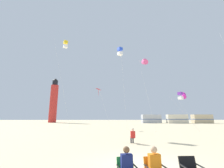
{
  "coord_description": "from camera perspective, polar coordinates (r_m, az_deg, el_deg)",
  "views": [
    {
      "loc": [
        -1.59,
        -6.94,
        2.04
      ],
      "look_at": [
        -0.83,
        10.1,
        5.72
      ],
      "focal_mm": 24.46,
      "sensor_mm": 36.0,
      "label": 1
    }
  ],
  "objects": [
    {
      "name": "ground",
      "position": [
        7.41,
        11.25,
        -27.92
      ],
      "size": [
        200.0,
        200.0,
        0.0
      ],
      "primitive_type": "plane",
      "color": "beige"
    },
    {
      "name": "spectator_green_chair",
      "position": [
        5.09,
        5.75,
        -28.37
      ],
      "size": [
        0.37,
        0.53,
        1.16
      ],
      "rotation": [
        0.0,
        0.0,
        0.11
      ],
      "color": "navy",
      "rests_on": "ground"
    },
    {
      "name": "spectator_orange_chair",
      "position": [
        5.24,
        16.04,
        -27.49
      ],
      "size": [
        0.36,
        0.52,
        1.16
      ],
      "rotation": [
        0.0,
        0.0,
        0.08
      ],
      "color": "orange",
      "rests_on": "ground"
    },
    {
      "name": "kite_flyer_standing",
      "position": [
        12.82,
        7.72,
        -18.46
      ],
      "size": [
        0.35,
        0.52,
        1.16
      ],
      "rotation": [
        0.0,
        0.0,
        3.19
      ],
      "color": "red",
      "rests_on": "ground"
    },
    {
      "name": "kite_box_blue",
      "position": [
        22.62,
        3.0,
        12.01
      ],
      "size": [
        1.26,
        1.26,
        11.9
      ],
      "color": "silver",
      "rests_on": "ground"
    },
    {
      "name": "kite_tube_rainbow",
      "position": [
        23.23,
        12.1,
        8.1
      ],
      "size": [
        1.86,
        2.57,
        10.69
      ],
      "color": "silver",
      "rests_on": "ground"
    },
    {
      "name": "kite_diamond_scarlet",
      "position": [
        28.7,
        -4.95,
        -2.45
      ],
      "size": [
        3.02,
        3.02,
        7.34
      ],
      "color": "silver",
      "rests_on": "ground"
    },
    {
      "name": "kite_tube_magenta",
      "position": [
        30.71,
        25.23,
        -3.83
      ],
      "size": [
        2.81,
        3.26,
        6.58
      ],
      "color": "silver",
      "rests_on": "ground"
    },
    {
      "name": "kite_box_violet",
      "position": [
        26.03,
        24.2,
        -4.03
      ],
      "size": [
        3.51,
        2.88,
        5.83
      ],
      "color": "silver",
      "rests_on": "ground"
    },
    {
      "name": "kite_box_gold",
      "position": [
        26.55,
        -16.99,
        13.94
      ],
      "size": [
        3.15,
        2.29,
        14.1
      ],
      "color": "silver",
      "rests_on": "ground"
    },
    {
      "name": "lighthouse_distant",
      "position": [
        62.15,
        -20.97,
        -6.03
      ],
      "size": [
        2.8,
        2.8,
        16.8
      ],
      "color": "red",
      "rests_on": "ground"
    },
    {
      "name": "rv_van_silver",
      "position": [
        54.94,
        14.45,
        -12.49
      ],
      "size": [
        6.5,
        2.51,
        2.8
      ],
      "rotation": [
        0.0,
        0.0,
        0.03
      ],
      "color": "#B7BABF",
      "rests_on": "ground"
    },
    {
      "name": "rv_van_cream",
      "position": [
        55.06,
        23.13,
        -11.91
      ],
      "size": [
        6.58,
        2.75,
        2.8
      ],
      "rotation": [
        0.0,
        0.0,
        -0.06
      ],
      "color": "beige",
      "rests_on": "ground"
    },
    {
      "name": "rv_van_tan",
      "position": [
        59.34,
        30.58,
        -11.16
      ],
      "size": [
        6.52,
        2.57,
        2.8
      ],
      "rotation": [
        0.0,
        0.0,
        0.04
      ],
      "color": "#C6B28C",
      "rests_on": "ground"
    }
  ]
}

